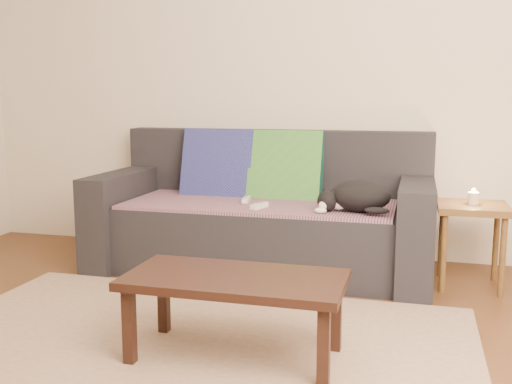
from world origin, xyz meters
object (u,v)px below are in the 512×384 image
side_table (472,219)px  coffee_table (235,286)px  wii_remote_b (259,206)px  wii_remote_a (246,200)px  sofa (264,220)px  cat (357,197)px

side_table → coffee_table: side_table is taller
wii_remote_b → wii_remote_a: bearing=53.8°
wii_remote_a → side_table: bearing=-97.0°
sofa → wii_remote_a: size_ratio=14.00×
cat → coffee_table: size_ratio=0.51×
sofa → cat: size_ratio=4.57×
side_table → coffee_table: bearing=-128.3°
sofa → wii_remote_a: sofa is taller
wii_remote_a → wii_remote_b: same height
sofa → coffee_table: (0.23, -1.38, 0.01)m
wii_remote_a → coffee_table: 1.32m
cat → coffee_table: (-0.38, -1.13, -0.21)m
wii_remote_a → coffee_table: bearing=-174.1°
sofa → coffee_table: sofa is taller
wii_remote_a → coffee_table: size_ratio=0.17×
cat → sofa: bearing=175.8°
coffee_table → wii_remote_a: bearing=104.1°
cat → wii_remote_a: cat is taller
wii_remote_b → side_table: bearing=-62.6°
wii_remote_b → coffee_table: 1.11m
wii_remote_b → coffee_table: wii_remote_b is taller
cat → wii_remote_b: 0.57m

